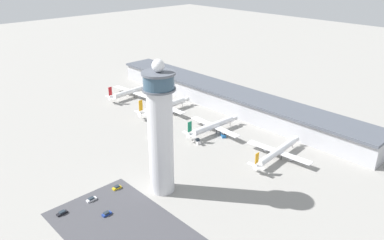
% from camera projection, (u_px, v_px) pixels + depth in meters
% --- Properties ---
extents(ground_plane, '(1000.00, 1000.00, 0.00)m').
position_uv_depth(ground_plane, '(150.00, 138.00, 222.99)').
color(ground_plane, gray).
extents(terminal_building, '(215.96, 25.00, 14.14)m').
position_uv_depth(terminal_building, '(228.00, 99.00, 264.34)').
color(terminal_building, '#B2B2B7').
rests_on(terminal_building, ground).
extents(control_tower, '(14.09, 14.09, 61.49)m').
position_uv_depth(control_tower, '(160.00, 130.00, 161.03)').
color(control_tower, silver).
rests_on(control_tower, ground).
extents(parking_lot_surface, '(64.00, 40.00, 0.01)m').
position_uv_depth(parking_lot_surface, '(124.00, 229.00, 147.64)').
color(parking_lot_surface, '#424247').
rests_on(parking_lot_surface, ground).
extents(airplane_gate_alpha, '(42.06, 41.35, 12.60)m').
position_uv_depth(airplane_gate_alpha, '(131.00, 91.00, 287.02)').
color(airplane_gate_alpha, white).
rests_on(airplane_gate_alpha, ground).
extents(airplane_gate_bravo, '(34.60, 43.15, 14.02)m').
position_uv_depth(airplane_gate_bravo, '(165.00, 106.00, 258.01)').
color(airplane_gate_bravo, white).
rests_on(airplane_gate_bravo, ground).
extents(airplane_gate_charlie, '(38.51, 40.41, 12.78)m').
position_uv_depth(airplane_gate_charlie, '(213.00, 126.00, 227.52)').
color(airplane_gate_charlie, white).
rests_on(airplane_gate_charlie, ground).
extents(airplane_gate_delta, '(37.52, 43.29, 11.40)m').
position_uv_depth(airplane_gate_delta, '(278.00, 152.00, 198.28)').
color(airplane_gate_delta, white).
rests_on(airplane_gate_delta, ground).
extents(service_truck_catering, '(6.93, 5.83, 2.73)m').
position_uv_depth(service_truck_catering, '(223.00, 135.00, 224.71)').
color(service_truck_catering, black).
rests_on(service_truck_catering, ground).
extents(service_truck_fuel, '(6.07, 3.76, 2.87)m').
position_uv_depth(service_truck_fuel, '(197.00, 141.00, 216.37)').
color(service_truck_fuel, black).
rests_on(service_truck_fuel, ground).
extents(car_white_wagon, '(1.95, 4.12, 1.53)m').
position_uv_depth(car_white_wagon, '(117.00, 188.00, 173.38)').
color(car_white_wagon, black).
rests_on(car_white_wagon, ground).
extents(car_green_van, '(1.85, 4.55, 1.46)m').
position_uv_depth(car_green_van, '(91.00, 199.00, 164.95)').
color(car_green_van, black).
rests_on(car_green_van, ground).
extents(car_maroon_suv, '(1.92, 4.07, 1.44)m').
position_uv_depth(car_maroon_suv, '(107.00, 214.00, 155.67)').
color(car_maroon_suv, black).
rests_on(car_maroon_suv, ground).
extents(car_grey_coupe, '(1.98, 4.57, 1.36)m').
position_uv_depth(car_grey_coupe, '(62.00, 213.00, 156.19)').
color(car_grey_coupe, black).
rests_on(car_grey_coupe, ground).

